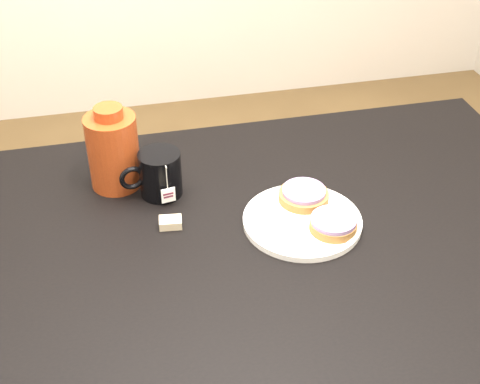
% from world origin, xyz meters
% --- Properties ---
extents(table, '(1.40, 0.90, 0.75)m').
position_xyz_m(table, '(0.00, 0.00, 0.67)').
color(table, black).
rests_on(table, ground_plane).
extents(plate, '(0.24, 0.24, 0.02)m').
position_xyz_m(plate, '(0.12, 0.03, 0.76)').
color(plate, white).
rests_on(plate, table).
extents(bagel_back, '(0.12, 0.12, 0.03)m').
position_xyz_m(bagel_back, '(0.14, 0.09, 0.78)').
color(bagel_back, brown).
rests_on(bagel_back, plate).
extents(bagel_front, '(0.12, 0.12, 0.03)m').
position_xyz_m(bagel_front, '(0.17, -0.02, 0.78)').
color(bagel_front, brown).
rests_on(bagel_front, plate).
extents(mug, '(0.14, 0.10, 0.10)m').
position_xyz_m(mug, '(-0.14, 0.20, 0.80)').
color(mug, black).
rests_on(mug, table).
extents(teabag_pouch, '(0.05, 0.04, 0.02)m').
position_xyz_m(teabag_pouch, '(-0.14, 0.08, 0.76)').
color(teabag_pouch, '#C6B793').
rests_on(teabag_pouch, table).
extents(bagel_package, '(0.14, 0.14, 0.19)m').
position_xyz_m(bagel_package, '(-0.23, 0.26, 0.84)').
color(bagel_package, maroon).
rests_on(bagel_package, table).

